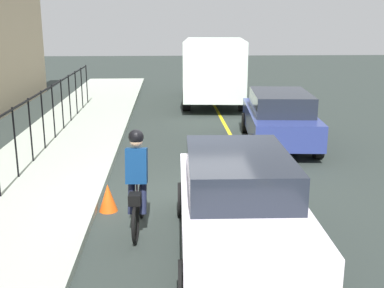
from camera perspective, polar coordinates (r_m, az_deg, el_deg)
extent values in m
plane|color=#2A322F|center=(9.60, -0.32, -7.47)|extent=(80.00, 80.00, 0.00)
cube|color=yellow|center=(9.79, 9.15, -7.18)|extent=(36.00, 0.12, 0.01)
cube|color=#A6B2A2|center=(10.02, -20.29, -6.99)|extent=(40.00, 3.20, 0.15)
cylinder|color=black|center=(11.35, -20.27, 0.16)|extent=(0.04, 0.04, 1.60)
cylinder|color=black|center=(12.50, -18.64, 1.58)|extent=(0.04, 0.04, 1.60)
cylinder|color=black|center=(13.66, -17.30, 2.76)|extent=(0.04, 0.04, 1.60)
cylinder|color=black|center=(14.84, -16.16, 3.75)|extent=(0.04, 0.04, 1.60)
cylinder|color=black|center=(16.03, -15.19, 4.59)|extent=(0.04, 0.04, 1.60)
cylinder|color=black|center=(17.22, -14.35, 5.32)|extent=(0.04, 0.04, 1.60)
cylinder|color=black|center=(18.42, -13.61, 5.95)|extent=(0.04, 0.04, 1.60)
cylinder|color=black|center=(19.62, -12.97, 6.50)|extent=(0.04, 0.04, 1.60)
cylinder|color=black|center=(20.82, -12.40, 6.99)|extent=(0.04, 0.04, 1.60)
cube|color=black|center=(10.62, -21.58, 3.24)|extent=(20.99, 0.04, 0.04)
torus|color=black|center=(9.05, -6.01, -6.70)|extent=(0.66, 0.09, 0.66)
torus|color=black|center=(8.09, -6.76, -9.40)|extent=(0.66, 0.09, 0.66)
cube|color=black|center=(8.48, -6.41, -6.41)|extent=(0.93, 0.09, 0.24)
cylinder|color=black|center=(8.29, -6.55, -5.82)|extent=(0.03, 0.03, 0.35)
cube|color=navy|center=(8.18, -6.61, -2.58)|extent=(0.36, 0.38, 0.63)
sphere|color=tan|center=(8.11, -6.66, 0.36)|extent=(0.22, 0.22, 0.22)
sphere|color=black|center=(8.10, -6.67, 0.84)|extent=(0.26, 0.26, 0.26)
cylinder|color=#191E38|center=(8.34, -7.21, -6.06)|extent=(0.34, 0.14, 0.65)
cylinder|color=#191E38|center=(8.32, -5.83, -6.08)|extent=(0.34, 0.14, 0.65)
cube|color=black|center=(7.98, -6.81, -6.50)|extent=(0.25, 0.21, 0.18)
cube|color=navy|center=(14.36, 10.27, 2.60)|extent=(4.53, 2.16, 0.70)
cube|color=#1E232D|center=(14.05, 10.50, 4.94)|extent=(2.59, 1.78, 0.56)
cylinder|color=black|center=(15.79, 6.39, 2.54)|extent=(0.66, 0.27, 0.64)
cylinder|color=black|center=(16.01, 12.47, 2.45)|extent=(0.66, 0.27, 0.64)
cylinder|color=black|center=(12.89, 7.40, -0.27)|extent=(0.66, 0.27, 0.64)
cylinder|color=black|center=(13.17, 14.79, -0.32)|extent=(0.66, 0.27, 0.64)
cube|color=white|center=(7.62, 5.60, -8.14)|extent=(4.44, 1.89, 0.70)
cube|color=#1E232D|center=(7.59, 5.53, -3.17)|extent=(2.50, 1.63, 0.56)
cylinder|color=black|center=(6.64, 14.79, -15.65)|extent=(0.64, 0.23, 0.64)
cylinder|color=black|center=(6.39, -0.63, -16.40)|extent=(0.64, 0.23, 0.64)
cylinder|color=black|center=(9.26, 9.63, -6.40)|extent=(0.64, 0.23, 0.64)
cylinder|color=black|center=(9.08, -1.01, -6.61)|extent=(0.64, 0.23, 0.64)
cube|color=silver|center=(20.29, 2.69, 9.05)|extent=(4.95, 2.80, 2.30)
cube|color=#B6C5C0|center=(23.71, 2.59, 9.38)|extent=(2.00, 2.36, 1.90)
cylinder|color=black|center=(23.70, -0.16, 7.08)|extent=(0.98, 0.38, 0.96)
cylinder|color=black|center=(23.72, 5.30, 7.02)|extent=(0.98, 0.38, 0.96)
cylinder|color=black|center=(19.41, -0.64, 5.38)|extent=(0.98, 0.38, 0.96)
cylinder|color=black|center=(19.44, 6.00, 5.31)|extent=(0.98, 0.38, 0.96)
cone|color=#E55414|center=(9.44, -9.96, -6.29)|extent=(0.36, 0.36, 0.55)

